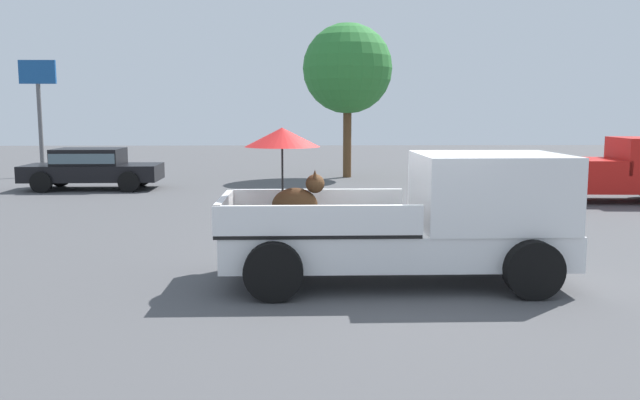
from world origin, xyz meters
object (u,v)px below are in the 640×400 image
at_px(motel_sign, 39,94).
at_px(parked_sedan_near, 91,167).
at_px(pickup_truck_main, 423,217).
at_px(pickup_truck_red, 614,171).

bearing_deg(motel_sign, parked_sedan_near, -52.92).
bearing_deg(pickup_truck_main, parked_sedan_near, 125.68).
xyz_separation_m(pickup_truck_main, parked_sedan_near, (-8.70, 11.92, -0.22)).
xyz_separation_m(pickup_truck_main, motel_sign, (-12.02, 16.32, 2.22)).
distance_m(pickup_truck_red, motel_sign, 20.60).
relative_size(pickup_truck_main, parked_sedan_near, 1.16).
height_order(pickup_truck_main, motel_sign, motel_sign).
bearing_deg(pickup_truck_red, pickup_truck_main, -125.24).
xyz_separation_m(pickup_truck_red, motel_sign, (-18.96, 7.72, 2.31)).
height_order(pickup_truck_red, motel_sign, motel_sign).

